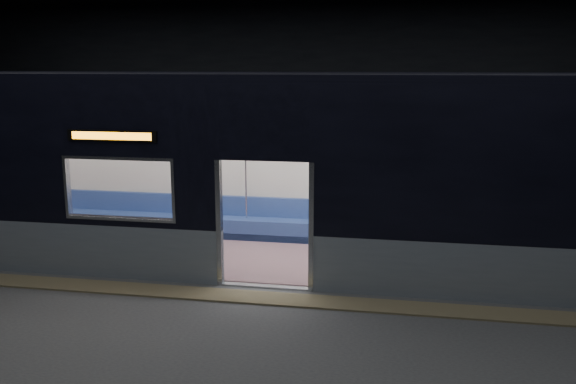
# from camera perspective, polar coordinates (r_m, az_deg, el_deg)

# --- Properties ---
(station_floor) EXTENTS (24.00, 14.00, 0.01)m
(station_floor) POSITION_cam_1_polar(r_m,az_deg,el_deg) (8.93, -3.60, -11.25)
(station_floor) COLOR #47494C
(station_floor) RESTS_ON ground
(station_envelope) EXTENTS (24.00, 14.00, 5.00)m
(station_envelope) POSITION_cam_1_polar(r_m,az_deg,el_deg) (8.21, -3.95, 12.99)
(station_envelope) COLOR black
(station_envelope) RESTS_ON station_floor
(tactile_strip) EXTENTS (22.80, 0.50, 0.03)m
(tactile_strip) POSITION_cam_1_polar(r_m,az_deg,el_deg) (9.42, -2.80, -9.85)
(tactile_strip) COLOR #8C7F59
(tactile_strip) RESTS_ON station_floor
(metro_car) EXTENTS (18.00, 3.04, 3.35)m
(metro_car) POSITION_cam_1_polar(r_m,az_deg,el_deg) (10.83, -0.53, 3.10)
(metro_car) COLOR #85909F
(metro_car) RESTS_ON station_floor
(passenger) EXTENTS (0.38, 0.65, 1.30)m
(passenger) POSITION_cam_1_polar(r_m,az_deg,el_deg) (11.93, 17.34, -1.89)
(passenger) COLOR black
(passenger) RESTS_ON metro_car
(handbag) EXTENTS (0.27, 0.24, 0.12)m
(handbag) POSITION_cam_1_polar(r_m,az_deg,el_deg) (11.77, 17.62, -2.68)
(handbag) COLOR black
(handbag) RESTS_ON passenger
(transit_map) EXTENTS (1.07, 0.03, 0.69)m
(transit_map) POSITION_cam_1_polar(r_m,az_deg,el_deg) (12.09, 17.52, 1.80)
(transit_map) COLOR white
(transit_map) RESTS_ON metro_car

